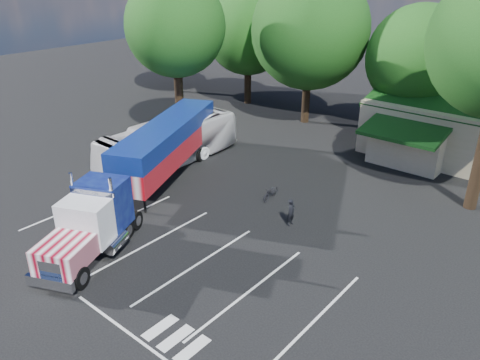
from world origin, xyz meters
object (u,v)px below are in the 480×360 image
Objects in this scene: bicycle at (271,192)px; tour_bus at (170,143)px; semi_truck at (151,160)px; woman at (291,212)px.

bicycle is 8.88m from tour_bus.
woman is (8.84, 2.24, -1.48)m from semi_truck.
woman is 0.14× the size of tour_bus.
tour_bus is (-8.80, -0.20, 1.14)m from bicycle.
woman is 0.92× the size of bicycle.
semi_truck reaches higher than tour_bus.
semi_truck is 9.24m from woman.
bicycle is at bearing 9.21° from semi_truck.
semi_truck reaches higher than woman.
bicycle is (6.14, 4.08, -1.81)m from semi_truck.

